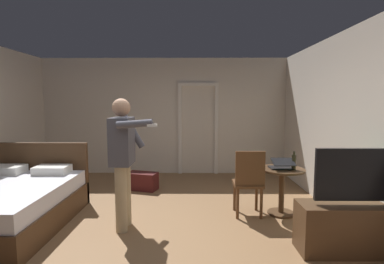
% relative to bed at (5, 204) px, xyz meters
% --- Properties ---
extents(ground_plane, '(7.06, 7.06, 0.00)m').
position_rel_bed_xyz_m(ground_plane, '(1.88, -0.21, -0.30)').
color(ground_plane, olive).
extents(wall_back, '(5.88, 0.12, 2.69)m').
position_rel_bed_xyz_m(wall_back, '(1.88, 3.06, 1.04)').
color(wall_back, silver).
rests_on(wall_back, ground_plane).
extents(wall_right, '(0.12, 6.65, 2.69)m').
position_rel_bed_xyz_m(wall_right, '(4.76, -0.21, 1.04)').
color(wall_right, silver).
rests_on(wall_right, ground_plane).
extents(doorway_frame, '(0.93, 0.08, 2.13)m').
position_rel_bed_xyz_m(doorway_frame, '(2.67, 2.98, 0.92)').
color(doorway_frame, white).
rests_on(doorway_frame, ground_plane).
extents(bed, '(1.63, 2.01, 1.02)m').
position_rel_bed_xyz_m(bed, '(0.00, 0.00, 0.00)').
color(bed, '#4C331E').
rests_on(bed, ground_plane).
extents(tv_flatscreen, '(1.29, 0.40, 1.18)m').
position_rel_bed_xyz_m(tv_flatscreen, '(4.40, -0.69, 0.04)').
color(tv_flatscreen, '#4C331E').
rests_on(tv_flatscreen, ground_plane).
extents(side_table, '(0.66, 0.66, 0.70)m').
position_rel_bed_xyz_m(side_table, '(3.89, 0.44, 0.17)').
color(side_table, '#4C331E').
rests_on(side_table, ground_plane).
extents(laptop, '(0.34, 0.34, 0.17)m').
position_rel_bed_xyz_m(laptop, '(3.86, 0.40, 0.45)').
color(laptop, black).
rests_on(laptop, side_table).
extents(bottle_on_table, '(0.06, 0.06, 0.27)m').
position_rel_bed_xyz_m(bottle_on_table, '(4.03, 0.36, 0.51)').
color(bottle_on_table, '#332F1B').
rests_on(bottle_on_table, side_table).
extents(wooden_chair, '(0.42, 0.42, 0.99)m').
position_rel_bed_xyz_m(wooden_chair, '(3.38, 0.34, 0.24)').
color(wooden_chair, brown).
rests_on(wooden_chair, ground_plane).
extents(person_blue_shirt, '(0.62, 0.56, 1.73)m').
position_rel_bed_xyz_m(person_blue_shirt, '(1.65, -0.07, 0.70)').
color(person_blue_shirt, tan).
rests_on(person_blue_shirt, ground_plane).
extents(suitcase_dark, '(0.63, 0.45, 0.33)m').
position_rel_bed_xyz_m(suitcase_dark, '(1.58, 1.66, -0.14)').
color(suitcase_dark, '#4C1919').
rests_on(suitcase_dark, ground_plane).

